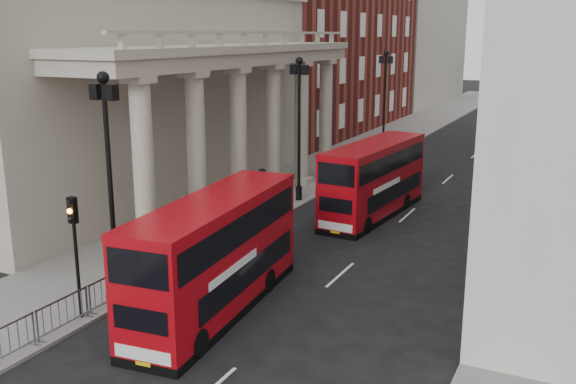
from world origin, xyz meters
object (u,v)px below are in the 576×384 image
Objects in this scene: pedestrian_a at (186,219)px; lamp_post_mid at (299,119)px; traffic_light at (74,235)px; pedestrian_c at (262,183)px; bus_near at (216,253)px; bus_far at (374,178)px; lamp_post_north at (385,96)px; lamp_post_south at (109,171)px; pedestrian_b at (204,204)px.

lamp_post_mid is at bearing 83.71° from pedestrian_a.
traffic_light is 9.41m from pedestrian_a.
pedestrian_a is at bearing 101.70° from traffic_light.
bus_near is at bearing -47.62° from pedestrian_c.
bus_far reaches higher than pedestrian_c.
lamp_post_north reaches higher than pedestrian_a.
bus_far is (1.03, 14.31, -0.06)m from bus_near.
traffic_light is at bearing -87.16° from lamp_post_south.
lamp_post_south and lamp_post_mid have the same top height.
bus_near is (3.89, -15.18, -2.75)m from lamp_post_mid.
bus_near reaches higher than pedestrian_c.
bus_far is at bearing -73.74° from lamp_post_north.
bus_near is at bearing -89.38° from bus_far.
lamp_post_north is at bearing 90.00° from lamp_post_south.
traffic_light reaches higher than pedestrian_b.
bus_far is 10.58m from pedestrian_a.
bus_near is at bearing -42.69° from pedestrian_a.
lamp_post_north is 31.54m from bus_near.
traffic_light reaches higher than pedestrian_c.
bus_far is at bearing -145.07° from pedestrian_b.
traffic_light is 0.44× the size of bus_near.
lamp_post_mid is at bearing -90.00° from lamp_post_north.
bus_near is 15.99m from pedestrian_c.
pedestrian_a is (-5.65, 6.16, -1.08)m from bus_near.
lamp_post_mid is 1.93× the size of traffic_light.
lamp_post_north reaches higher than bus_near.
bus_far is at bearing -10.11° from lamp_post_mid.
bus_far is 9.26m from pedestrian_b.
pedestrian_c is at bearing 97.50° from traffic_light.
pedestrian_b is at bearing 113.64° from pedestrian_a.
bus_far is 5.31× the size of pedestrian_c.
pedestrian_a is (-1.76, -25.02, -3.83)m from lamp_post_north.
pedestrian_b is at bearing -117.14° from lamp_post_mid.
lamp_post_north is 4.31× the size of pedestrian_a.
pedestrian_a reaches higher than pedestrian_c.
lamp_post_north is 1.93× the size of traffic_light.
pedestrian_c is at bearing -97.66° from lamp_post_north.
bus_far is (4.92, 15.12, -2.81)m from lamp_post_south.
pedestrian_c is (-2.21, 15.55, -3.90)m from lamp_post_south.
traffic_light reaches higher than pedestrian_a.
lamp_post_north is at bearing 91.92° from bus_near.
pedestrian_c is (0.69, 5.22, 0.13)m from pedestrian_b.
pedestrian_a is (-1.76, 6.98, -3.83)m from lamp_post_south.
pedestrian_c is at bearing -168.48° from lamp_post_mid.
bus_near is at bearing -75.63° from lamp_post_mid.
pedestrian_a is 8.58m from pedestrian_c.
lamp_post_mid reaches higher than pedestrian_a.
lamp_post_mid is 0.88× the size of bus_far.
lamp_post_mid reaches higher than bus_near.
pedestrian_a is at bearing -101.07° from lamp_post_mid.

